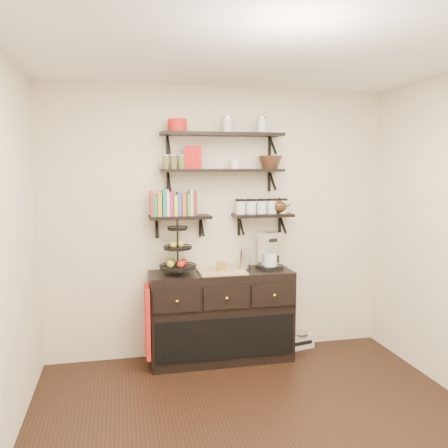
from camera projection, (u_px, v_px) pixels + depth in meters
floor at (271, 445)px, 3.29m from camera, size 3.50×3.50×0.00m
ceiling at (277, 42)px, 2.96m from camera, size 3.50×3.50×0.02m
back_wall at (219, 223)px, 4.82m from camera, size 3.50×0.02×2.70m
shelf_top at (222, 134)px, 4.59m from camera, size 1.20×0.27×0.23m
shelf_mid at (222, 171)px, 4.63m from camera, size 1.20×0.27×0.23m
shelf_low_left at (180, 218)px, 4.61m from camera, size 0.60×0.25×0.23m
shelf_low_right at (262, 216)px, 4.79m from camera, size 0.60×0.25×0.23m
cookbooks at (174, 204)px, 4.58m from camera, size 0.43×0.15×0.26m
glass_canisters at (262, 207)px, 4.77m from camera, size 0.54×0.10×0.13m
sideboard at (221, 316)px, 4.70m from camera, size 1.40×0.50×0.92m
fruit_stand at (178, 255)px, 4.54m from camera, size 0.35×0.35×0.51m
candle at (222, 266)px, 4.64m from camera, size 0.08×0.08×0.08m
coffee_maker at (269, 251)px, 4.75m from camera, size 0.25×0.25×0.38m
thermal_carafe at (245, 260)px, 4.66m from camera, size 0.11×0.11×0.22m
apron at (147, 322)px, 4.44m from camera, size 0.04×0.29×0.67m
radio at (299, 340)px, 5.05m from camera, size 0.31×0.23×0.17m
recipe_box at (193, 157)px, 4.55m from camera, size 0.17×0.09×0.22m
walnut_bowl at (270, 162)px, 4.72m from camera, size 0.24×0.24×0.13m
ramekins at (235, 164)px, 4.65m from camera, size 0.09×0.09×0.10m
teapot at (279, 205)px, 4.81m from camera, size 0.23×0.18×0.16m
red_pot at (177, 125)px, 4.48m from camera, size 0.18×0.18×0.12m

